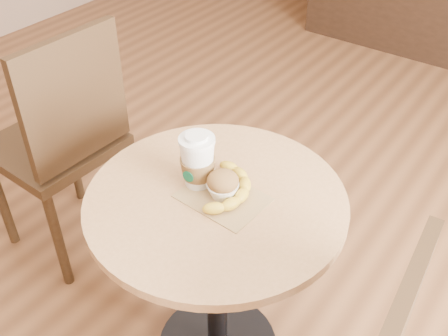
% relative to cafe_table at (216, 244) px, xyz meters
% --- Properties ---
extents(cafe_table, '(0.76, 0.76, 0.75)m').
position_rel_cafe_table_xyz_m(cafe_table, '(0.00, 0.00, 0.00)').
color(cafe_table, black).
rests_on(cafe_table, ground).
extents(chair_left, '(0.47, 0.47, 1.04)m').
position_rel_cafe_table_xyz_m(chair_left, '(-0.81, 0.08, 0.02)').
color(chair_left, '#322111').
rests_on(chair_left, ground).
extents(kraft_bag, '(0.25, 0.19, 0.00)m').
position_rel_cafe_table_xyz_m(kraft_bag, '(0.02, 0.01, 0.20)').
color(kraft_bag, olive).
rests_on(kraft_bag, cafe_table).
extents(coffee_cup, '(0.10, 0.11, 0.17)m').
position_rel_cafe_table_xyz_m(coffee_cup, '(-0.08, 0.02, 0.27)').
color(coffee_cup, silver).
rests_on(coffee_cup, cafe_table).
extents(muffin, '(0.09, 0.09, 0.08)m').
position_rel_cafe_table_xyz_m(muffin, '(0.01, 0.01, 0.24)').
color(muffin, white).
rests_on(muffin, kraft_bag).
extents(banana, '(0.24, 0.28, 0.03)m').
position_rel_cafe_table_xyz_m(banana, '(0.02, 0.03, 0.22)').
color(banana, gold).
rests_on(banana, kraft_bag).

